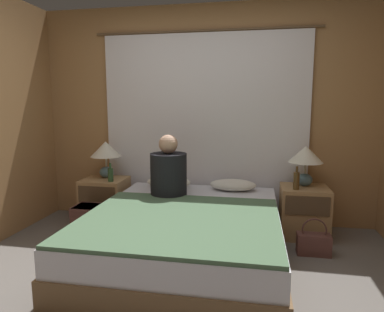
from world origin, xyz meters
name	(u,v)px	position (x,y,z in m)	size (l,w,h in m)	color
ground_plane	(169,298)	(0.00, 0.00, 0.00)	(16.00, 16.00, 0.00)	#66605B
wall_back	(205,116)	(0.00, 1.76, 1.25)	(4.00, 0.06, 2.50)	#A37547
curtain_panel	(204,129)	(0.00, 1.70, 1.10)	(2.56, 0.02, 2.21)	white
bed	(186,235)	(0.00, 0.64, 0.22)	(1.66, 2.02, 0.45)	brown
nightstand_left	(105,201)	(-1.11, 1.39, 0.27)	(0.48, 0.44, 0.53)	#A87F51
nightstand_right	(304,212)	(1.11, 1.39, 0.27)	(0.48, 0.44, 0.53)	#A87F51
lamp_left	(106,152)	(-1.11, 1.46, 0.83)	(0.35, 0.35, 0.43)	slate
lamp_right	(306,158)	(1.11, 1.46, 0.83)	(0.35, 0.35, 0.43)	slate
pillow_left	(169,182)	(-0.36, 1.46, 0.51)	(0.50, 0.30, 0.12)	silver
pillow_right	(233,185)	(0.36, 1.46, 0.51)	(0.50, 0.30, 0.12)	silver
blanket_on_bed	(179,220)	(0.00, 0.36, 0.46)	(1.60, 1.40, 0.03)	#4C6B4C
person_left_in_bed	(169,172)	(-0.27, 1.09, 0.70)	(0.37, 0.37, 0.64)	black
beer_bottle_on_left_stand	(111,174)	(-0.98, 1.28, 0.61)	(0.06, 0.06, 0.21)	#2D4C28
beer_bottle_on_right_stand	(296,180)	(1.01, 1.28, 0.63)	(0.06, 0.06, 0.24)	#513819
backpack_on_floor	(89,220)	(-1.08, 0.93, 0.20)	(0.29, 0.29, 0.35)	brown
handbag_on_floor	(314,243)	(1.15, 0.94, 0.11)	(0.30, 0.14, 0.35)	brown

